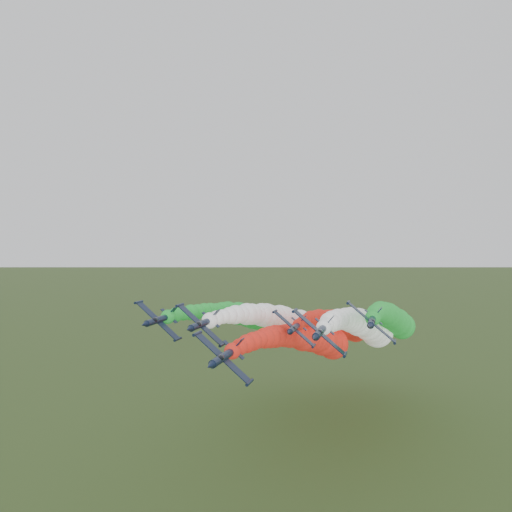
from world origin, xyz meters
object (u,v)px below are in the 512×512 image
object	(u,v)px
jet_inner_left	(290,322)
jet_inner_right	(366,326)
jet_outer_right	(393,320)
jet_trail	(344,325)
jet_outer_left	(261,319)
jet_lead	(314,340)

from	to	relation	value
jet_inner_left	jet_inner_right	world-z (taller)	jet_inner_right
jet_outer_right	jet_trail	bearing A→B (deg)	139.95
jet_inner_right	jet_outer_right	world-z (taller)	jet_outer_right
jet_inner_left	jet_trail	size ratio (longest dim) A/B	1.00
jet_outer_left	jet_outer_right	size ratio (longest dim) A/B	1.00
jet_inner_right	jet_outer_left	bearing A→B (deg)	170.64
jet_outer_left	jet_outer_right	distance (m)	37.37
jet_outer_left	jet_trail	distance (m)	27.67
jet_inner_right	jet_lead	bearing A→B (deg)	-139.15
jet_lead	jet_outer_right	xyz separation A→B (m)	(18.98, 18.85, 3.10)
jet_inner_right	jet_inner_left	bearing A→B (deg)	177.06
jet_lead	jet_outer_right	distance (m)	26.94
jet_inner_left	jet_inner_right	bearing A→B (deg)	-2.94
jet_inner_right	jet_outer_left	xyz separation A→B (m)	(-30.30, 5.00, -0.09)
jet_lead	jet_outer_right	world-z (taller)	jet_outer_right
jet_lead	jet_inner_right	size ratio (longest dim) A/B	1.00
jet_inner_right	jet_outer_right	bearing A→B (deg)	50.62
jet_outer_right	jet_outer_left	bearing A→B (deg)	-174.77
jet_lead	jet_inner_left	world-z (taller)	jet_inner_left
jet_outer_left	jet_inner_left	bearing A→B (deg)	-22.40
jet_lead	jet_inner_right	bearing A→B (deg)	40.85
jet_inner_left	jet_outer_right	distance (m)	28.63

